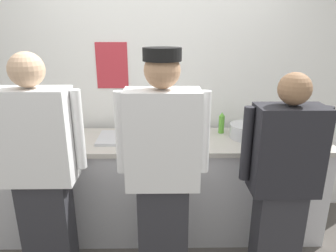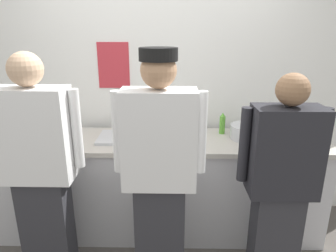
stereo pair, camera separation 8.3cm
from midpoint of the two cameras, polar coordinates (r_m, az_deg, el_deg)
ground_plane at (r=2.82m, az=-3.12°, el=-22.74°), size 9.00×9.00×0.00m
wall_back at (r=2.97m, az=-2.98°, el=9.20°), size 4.69×0.11×2.78m
prep_counter at (r=2.84m, az=-3.01°, el=-11.16°), size 2.99×0.64×0.91m
chef_near_left at (r=2.30m, az=-23.92°, el=-7.68°), size 0.62×0.24×1.71m
chef_center at (r=2.04m, az=-2.17°, el=-8.51°), size 0.62×0.24×1.73m
chef_far_right at (r=2.23m, az=19.89°, el=-9.87°), size 0.59×0.24×1.58m
plate_stack_front at (r=2.65m, az=1.01°, el=-1.96°), size 0.19×0.19×0.05m
mixing_bowl_steel at (r=2.75m, az=13.99°, el=-0.94°), size 0.31×0.31×0.12m
sheet_tray at (r=2.68m, az=-8.48°, el=-2.22°), size 0.52×0.36×0.02m
squeeze_bottle_primary at (r=2.82m, az=9.29°, el=0.55°), size 0.05×0.05×0.20m
ramekin_green_sauce at (r=2.81m, az=21.11°, el=-2.05°), size 0.10×0.10×0.04m
ramekin_orange_sauce at (r=2.97m, az=-20.84°, el=-1.03°), size 0.11×0.11×0.04m
deli_cup at (r=2.97m, az=19.31°, el=-0.25°), size 0.09×0.09×0.10m
chefs_knife at (r=2.93m, az=-27.74°, el=-2.49°), size 0.27×0.03×0.02m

